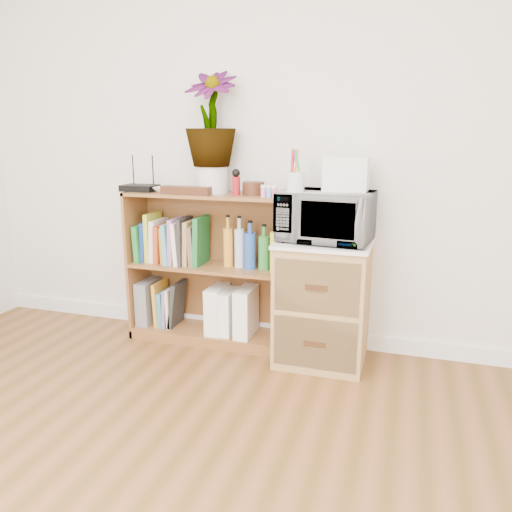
% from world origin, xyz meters
% --- Properties ---
extents(skirting_board, '(4.00, 0.02, 0.10)m').
position_xyz_m(skirting_board, '(0.00, 2.24, 0.05)').
color(skirting_board, white).
rests_on(skirting_board, ground).
extents(bookshelf, '(1.00, 0.30, 0.95)m').
position_xyz_m(bookshelf, '(-0.35, 2.10, 0.47)').
color(bookshelf, brown).
rests_on(bookshelf, ground).
extents(wicker_unit, '(0.50, 0.45, 0.70)m').
position_xyz_m(wicker_unit, '(0.40, 2.02, 0.35)').
color(wicker_unit, '#9E7542').
rests_on(wicker_unit, ground).
extents(microwave, '(0.53, 0.38, 0.28)m').
position_xyz_m(microwave, '(0.40, 2.02, 0.86)').
color(microwave, silver).
rests_on(microwave, wicker_unit).
extents(pen_cup, '(0.10, 0.10, 0.11)m').
position_xyz_m(pen_cup, '(0.25, 1.94, 1.05)').
color(pen_cup, silver).
rests_on(pen_cup, microwave).
extents(small_appliance, '(0.23, 0.20, 0.19)m').
position_xyz_m(small_appliance, '(0.50, 2.06, 1.09)').
color(small_appliance, silver).
rests_on(small_appliance, microwave).
extents(router, '(0.21, 0.15, 0.04)m').
position_xyz_m(router, '(-0.79, 2.08, 0.97)').
color(router, black).
rests_on(router, bookshelf).
extents(white_bowl, '(0.13, 0.13, 0.03)m').
position_xyz_m(white_bowl, '(-0.61, 2.07, 0.97)').
color(white_bowl, silver).
rests_on(white_bowl, bookshelf).
extents(plant_pot, '(0.19, 0.19, 0.16)m').
position_xyz_m(plant_pot, '(-0.31, 2.12, 1.03)').
color(plant_pot, silver).
rests_on(plant_pot, bookshelf).
extents(potted_plant, '(0.31, 0.31, 0.55)m').
position_xyz_m(potted_plant, '(-0.31, 2.12, 1.39)').
color(potted_plant, '#378033').
rests_on(potted_plant, plant_pot).
extents(trinket_box, '(0.30, 0.08, 0.05)m').
position_xyz_m(trinket_box, '(-0.43, 2.00, 0.97)').
color(trinket_box, '#341B0E').
rests_on(trinket_box, bookshelf).
extents(kokeshi_doll, '(0.05, 0.05, 0.11)m').
position_xyz_m(kokeshi_doll, '(-0.14, 2.06, 1.00)').
color(kokeshi_doll, maroon).
rests_on(kokeshi_doll, bookshelf).
extents(wooden_bowl, '(0.13, 0.13, 0.08)m').
position_xyz_m(wooden_bowl, '(-0.05, 2.11, 0.99)').
color(wooden_bowl, '#33180E').
rests_on(wooden_bowl, bookshelf).
extents(paint_jars, '(0.10, 0.04, 0.05)m').
position_xyz_m(paint_jars, '(0.08, 2.01, 0.98)').
color(paint_jars, pink).
rests_on(paint_jars, bookshelf).
extents(file_box, '(0.09, 0.23, 0.29)m').
position_xyz_m(file_box, '(-0.78, 2.10, 0.21)').
color(file_box, slate).
rests_on(file_box, bookshelf).
extents(magazine_holder_left, '(0.09, 0.24, 0.30)m').
position_xyz_m(magazine_holder_left, '(-0.28, 2.09, 0.22)').
color(magazine_holder_left, white).
rests_on(magazine_holder_left, bookshelf).
extents(magazine_holder_mid, '(0.09, 0.22, 0.28)m').
position_xyz_m(magazine_holder_mid, '(-0.21, 2.09, 0.21)').
color(magazine_holder_mid, white).
rests_on(magazine_holder_mid, bookshelf).
extents(magazine_holder_right, '(0.10, 0.24, 0.30)m').
position_xyz_m(magazine_holder_right, '(-0.09, 2.09, 0.22)').
color(magazine_holder_right, white).
rests_on(magazine_holder_right, bookshelf).
extents(cookbooks, '(0.45, 0.20, 0.31)m').
position_xyz_m(cookbooks, '(-0.59, 2.10, 0.63)').
color(cookbooks, '#1F7730').
rests_on(cookbooks, bookshelf).
extents(liquor_bottles, '(0.37, 0.07, 0.31)m').
position_xyz_m(liquor_bottles, '(-0.05, 2.10, 0.65)').
color(liquor_bottles, orange).
rests_on(liquor_bottles, bookshelf).
extents(lower_books, '(0.17, 0.19, 0.30)m').
position_xyz_m(lower_books, '(-0.63, 2.10, 0.20)').
color(lower_books, orange).
rests_on(lower_books, bookshelf).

